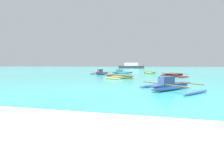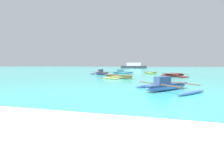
# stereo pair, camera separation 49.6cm
# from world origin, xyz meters

# --- Properties ---
(ground_plane) EXTENTS (240.00, 240.00, 0.00)m
(ground_plane) POSITION_xyz_m (0.00, 0.00, 0.00)
(ground_plane) COLOR #38ADA8
(moored_boat_0) EXTENTS (2.44, 1.79, 0.42)m
(moored_boat_0) POSITION_xyz_m (0.77, 23.78, 0.23)
(moored_boat_0) COLOR #B3B855
(moored_boat_0) RESTS_ON ground_plane
(moored_boat_1) EXTENTS (4.64, 3.92, 0.93)m
(moored_boat_1) POSITION_xyz_m (-7.06, 20.09, 0.30)
(moored_boat_1) COLOR #7D68A2
(moored_boat_1) RESTS_ON ground_plane
(moored_boat_2) EXTENTS (3.45, 4.32, 0.48)m
(moored_boat_2) POSITION_xyz_m (3.81, 18.73, 0.23)
(moored_boat_2) COLOR maroon
(moored_boat_2) RESTS_ON ground_plane
(moored_boat_3) EXTENTS (4.02, 2.04, 0.80)m
(moored_boat_3) POSITION_xyz_m (-4.21, 23.54, 0.28)
(moored_boat_3) COLOR #6DBEDC
(moored_boat_3) RESTS_ON ground_plane
(moored_boat_4) EXTENTS (4.27, 4.28, 0.92)m
(moored_boat_4) POSITION_xyz_m (1.36, 6.73, 0.30)
(moored_boat_4) COLOR #4C73CD
(moored_boat_4) RESTS_ON ground_plane
(moored_boat_5) EXTENTS (4.03, 3.95, 0.45)m
(moored_boat_5) POSITION_xyz_m (-3.24, 14.47, 0.21)
(moored_boat_5) COLOR tan
(moored_boat_5) RESTS_ON ground_plane
(distant_ferry) EXTENTS (11.43, 2.51, 2.51)m
(distant_ferry) POSITION_xyz_m (-5.58, 64.80, 1.02)
(distant_ferry) COLOR #2D333D
(distant_ferry) RESTS_ON ground_plane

